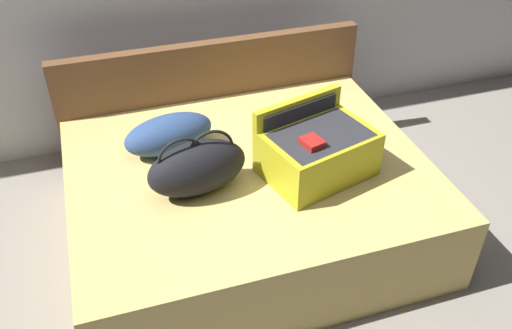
{
  "coord_description": "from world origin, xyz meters",
  "views": [
    {
      "loc": [
        -0.71,
        -1.94,
        2.34
      ],
      "look_at": [
        0.0,
        0.28,
        0.59
      ],
      "focal_mm": 38.82,
      "sensor_mm": 36.0,
      "label": 1
    }
  ],
  "objects_px": {
    "bed": "(250,200)",
    "duffel_bag": "(197,167)",
    "pillow_near_headboard": "(169,134)",
    "hard_case_large": "(317,150)"
  },
  "relations": [
    {
      "from": "duffel_bag",
      "to": "hard_case_large",
      "type": "bearing_deg",
      "value": -3.78
    },
    {
      "from": "hard_case_large",
      "to": "duffel_bag",
      "type": "xyz_separation_m",
      "value": [
        -0.64,
        0.04,
        0.0
      ]
    },
    {
      "from": "hard_case_large",
      "to": "pillow_near_headboard",
      "type": "xyz_separation_m",
      "value": [
        -0.72,
        0.45,
        -0.04
      ]
    },
    {
      "from": "duffel_bag",
      "to": "bed",
      "type": "bearing_deg",
      "value": 20.03
    },
    {
      "from": "duffel_bag",
      "to": "pillow_near_headboard",
      "type": "relative_size",
      "value": 1.06
    },
    {
      "from": "duffel_bag",
      "to": "pillow_near_headboard",
      "type": "bearing_deg",
      "value": 100.15
    },
    {
      "from": "bed",
      "to": "hard_case_large",
      "type": "relative_size",
      "value": 3.05
    },
    {
      "from": "hard_case_large",
      "to": "pillow_near_headboard",
      "type": "distance_m",
      "value": 0.85
    },
    {
      "from": "hard_case_large",
      "to": "pillow_near_headboard",
      "type": "relative_size",
      "value": 1.25
    },
    {
      "from": "bed",
      "to": "duffel_bag",
      "type": "height_order",
      "value": "duffel_bag"
    }
  ]
}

